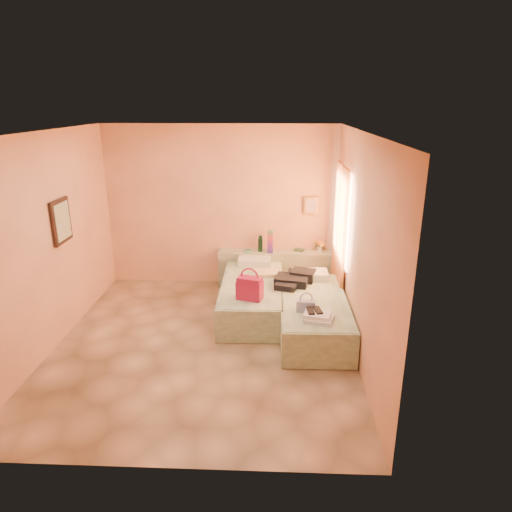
{
  "coord_description": "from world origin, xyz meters",
  "views": [
    {
      "loc": [
        0.94,
        -5.5,
        3.15
      ],
      "look_at": [
        0.67,
        0.85,
        0.98
      ],
      "focal_mm": 32.0,
      "sensor_mm": 36.0,
      "label": 1
    }
  ],
  "objects": [
    {
      "name": "ground",
      "position": [
        0.0,
        0.0,
        0.0
      ],
      "size": [
        4.5,
        4.5,
        0.0
      ],
      "primitive_type": "plane",
      "color": "tan",
      "rests_on": "ground"
    },
    {
      "name": "room_walls",
      "position": [
        0.21,
        0.57,
        1.79
      ],
      "size": [
        4.02,
        4.51,
        2.81
      ],
      "color": "#FBB485",
      "rests_on": "ground"
    },
    {
      "name": "headboard_ledge",
      "position": [
        0.98,
        2.1,
        0.33
      ],
      "size": [
        2.05,
        0.3,
        0.65
      ],
      "primitive_type": "cube",
      "color": "#AEB896",
      "rests_on": "ground"
    },
    {
      "name": "bed_left",
      "position": [
        0.6,
        1.01,
        0.25
      ],
      "size": [
        0.92,
        2.01,
        0.5
      ],
      "primitive_type": "cube",
      "rotation": [
        0.0,
        0.0,
        0.01
      ],
      "color": "beige",
      "rests_on": "ground"
    },
    {
      "name": "bed_right",
      "position": [
        1.5,
        0.42,
        0.25
      ],
      "size": [
        0.92,
        2.01,
        0.5
      ],
      "primitive_type": "cube",
      "rotation": [
        0.0,
        0.0,
        0.01
      ],
      "color": "beige",
      "rests_on": "ground"
    },
    {
      "name": "water_bottle",
      "position": [
        0.69,
        2.09,
        0.79
      ],
      "size": [
        0.09,
        0.09,
        0.27
      ],
      "primitive_type": "cylinder",
      "rotation": [
        0.0,
        0.0,
        -0.23
      ],
      "color": "#143824",
      "rests_on": "headboard_ledge"
    },
    {
      "name": "rainbow_box",
      "position": [
        0.86,
        2.03,
        0.85
      ],
      "size": [
        0.1,
        0.1,
        0.39
      ],
      "primitive_type": "cube",
      "rotation": [
        0.0,
        0.0,
        -0.21
      ],
      "color": "#A9143F",
      "rests_on": "headboard_ledge"
    },
    {
      "name": "small_dish",
      "position": [
        0.47,
        2.04,
        0.67
      ],
      "size": [
        0.15,
        0.15,
        0.03
      ],
      "primitive_type": "cylinder",
      "rotation": [
        0.0,
        0.0,
        -0.16
      ],
      "color": "#509477",
      "rests_on": "headboard_ledge"
    },
    {
      "name": "green_book",
      "position": [
        1.37,
        2.15,
        0.66
      ],
      "size": [
        0.2,
        0.18,
        0.03
      ],
      "primitive_type": "cube",
      "rotation": [
        0.0,
        0.0,
        -0.41
      ],
      "color": "#274A30",
      "rests_on": "headboard_ledge"
    },
    {
      "name": "flower_vase",
      "position": [
        1.73,
        2.13,
        0.76
      ],
      "size": [
        0.19,
        0.19,
        0.23
      ],
      "primitive_type": "cube",
      "rotation": [
        0.0,
        0.0,
        0.06
      ],
      "color": "silver",
      "rests_on": "headboard_ledge"
    },
    {
      "name": "magenta_handbag",
      "position": [
        0.6,
        0.39,
        0.67
      ],
      "size": [
        0.4,
        0.29,
        0.33
      ],
      "primitive_type": "cube",
      "rotation": [
        0.0,
        0.0,
        -0.29
      ],
      "color": "#A9143F",
      "rests_on": "bed_left"
    },
    {
      "name": "khaki_garment",
      "position": [
        0.82,
        1.33,
        0.53
      ],
      "size": [
        0.41,
        0.35,
        0.06
      ],
      "primitive_type": "cube",
      "rotation": [
        0.0,
        0.0,
        0.15
      ],
      "color": "tan",
      "rests_on": "bed_left"
    },
    {
      "name": "clothes_pile",
      "position": [
        1.25,
        0.96,
        0.58
      ],
      "size": [
        0.62,
        0.62,
        0.16
      ],
      "primitive_type": "cube",
      "rotation": [
        0.0,
        0.0,
        -0.18
      ],
      "color": "black",
      "rests_on": "bed_right"
    },
    {
      "name": "blue_handbag",
      "position": [
        1.36,
        0.0,
        0.58
      ],
      "size": [
        0.26,
        0.14,
        0.16
      ],
      "primitive_type": "cube",
      "rotation": [
        0.0,
        0.0,
        -0.14
      ],
      "color": "#3F4C98",
      "rests_on": "bed_right"
    },
    {
      "name": "towel_stack",
      "position": [
        1.52,
        -0.24,
        0.55
      ],
      "size": [
        0.42,
        0.39,
        0.1
      ],
      "primitive_type": "cube",
      "rotation": [
        0.0,
        0.0,
        -0.29
      ],
      "color": "white",
      "rests_on": "bed_right"
    },
    {
      "name": "sandal_pair",
      "position": [
        1.46,
        -0.19,
        0.61
      ],
      "size": [
        0.18,
        0.23,
        0.02
      ],
      "primitive_type": "cube",
      "rotation": [
        0.0,
        0.0,
        0.1
      ],
      "color": "black",
      "rests_on": "towel_stack"
    }
  ]
}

